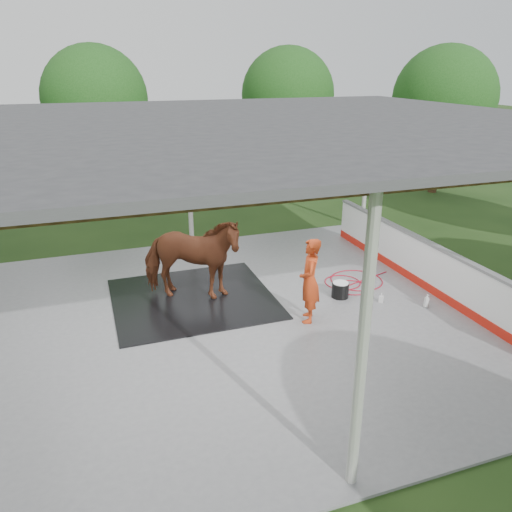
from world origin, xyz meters
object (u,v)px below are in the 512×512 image
object	(u,v)px
horse	(191,258)
wash_bucket	(340,290)
handler	(310,281)
dasher_board	(426,266)

from	to	relation	value
horse	wash_bucket	world-z (taller)	horse
horse	wash_bucket	size ratio (longest dim) A/B	5.81
handler	dasher_board	bearing A→B (deg)	123.67
dasher_board	horse	world-z (taller)	horse
dasher_board	wash_bucket	distance (m)	2.19
dasher_board	handler	distance (m)	3.37
handler	wash_bucket	xyz separation A→B (m)	(1.15, 0.75, -0.71)
horse	handler	world-z (taller)	horse
dasher_board	handler	bearing A→B (deg)	-169.79
dasher_board	wash_bucket	world-z (taller)	dasher_board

